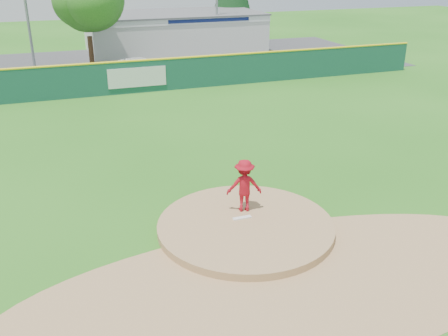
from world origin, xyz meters
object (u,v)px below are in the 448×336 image
object	(u,v)px
deciduous_tree	(87,8)
pool_building_grp	(174,32)
van	(143,69)
pitcher	(244,185)

from	to	relation	value
deciduous_tree	pool_building_grp	bearing A→B (deg)	41.16
van	pool_building_grp	world-z (taller)	pool_building_grp
pitcher	pool_building_grp	xyz separation A→B (m)	(5.73, 31.17, 0.54)
van	deciduous_tree	distance (m)	6.04
pitcher	van	world-z (taller)	pitcher
pitcher	pool_building_grp	size ratio (longest dim) A/B	0.12
pitcher	van	size ratio (longest dim) A/B	0.34
pitcher	deciduous_tree	xyz separation A→B (m)	(-2.27, 24.18, 3.43)
pitcher	van	bearing A→B (deg)	-78.08
pool_building_grp	pitcher	bearing A→B (deg)	-100.42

